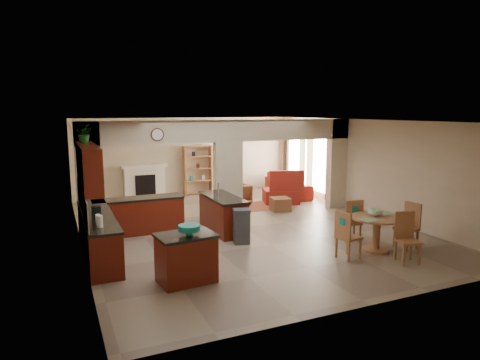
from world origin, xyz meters
name	(u,v)px	position (x,y,z in m)	size (l,w,h in m)	color
floor	(242,227)	(0.00, 0.00, 0.00)	(10.00, 10.00, 0.00)	#7B6C55
ceiling	(243,121)	(0.00, 0.00, 2.80)	(10.00, 10.00, 0.00)	white
wall_back	(187,156)	(0.00, 5.00, 1.40)	(8.00, 8.00, 0.00)	beige
wall_front	(375,220)	(0.00, -5.00, 1.40)	(8.00, 8.00, 0.00)	beige
wall_left	(78,186)	(-4.00, 0.00, 1.40)	(10.00, 10.00, 0.00)	beige
wall_right	(366,167)	(4.00, 0.00, 1.40)	(10.00, 10.00, 0.00)	beige
partition_left_pier	(89,179)	(-3.70, 1.00, 1.40)	(0.60, 0.25, 2.80)	beige
partition_center_pier	(228,181)	(0.00, 1.00, 1.10)	(0.80, 0.25, 2.20)	beige
partition_right_pier	(337,164)	(3.70, 1.00, 1.40)	(0.60, 0.25, 2.80)	beige
partition_header	(228,131)	(0.00, 1.00, 2.50)	(8.00, 0.25, 0.60)	beige
kitchen_counter	(116,226)	(-3.26, -0.25, 0.46)	(2.52, 3.29, 1.48)	#4A1508
upper_cabinets	(88,167)	(-3.82, -0.80, 1.92)	(0.35, 2.40, 0.90)	#4A1508
peninsula	(223,214)	(-0.60, -0.11, 0.46)	(0.70, 1.85, 0.91)	#4A1508
wall_clock	(157,135)	(-2.00, 0.85, 2.45)	(0.34, 0.34, 0.03)	#50271A
rug	(250,207)	(1.20, 2.10, 0.01)	(1.60, 1.30, 0.01)	brown
fireplace	(145,181)	(-1.60, 4.83, 0.61)	(1.60, 0.35, 1.20)	#EDE4CD
shelving_unit	(198,170)	(0.35, 4.82, 0.90)	(1.00, 0.32, 1.80)	brown
window_a	(320,165)	(3.97, 2.30, 1.20)	(0.02, 0.90, 1.90)	white
window_b	(295,160)	(3.97, 4.00, 1.20)	(0.02, 0.90, 1.90)	white
glazed_door	(307,166)	(3.97, 3.15, 1.05)	(0.02, 0.70, 2.10)	white
drape_a_left	(330,167)	(3.93, 1.70, 1.20)	(0.10, 0.28, 2.30)	#3B1A17
drape_a_right	(310,163)	(3.93, 2.90, 1.20)	(0.10, 0.28, 2.30)	#3B1A17
drape_b_left	(302,161)	(3.93, 3.40, 1.20)	(0.10, 0.28, 2.30)	#3B1A17
drape_b_right	(286,158)	(3.93, 4.60, 1.20)	(0.10, 0.28, 2.30)	#3B1A17
ceiling_fan	(247,126)	(1.50, 3.00, 2.56)	(1.00, 1.00, 0.10)	white
kitchen_island	(186,258)	(-2.39, -2.89, 0.45)	(1.09, 0.83, 0.88)	#4A1508
teal_bowl	(189,230)	(-2.35, -2.96, 0.98)	(0.39, 0.39, 0.18)	#128270
trash_can	(242,228)	(-0.57, -1.23, 0.38)	(0.35, 0.30, 0.75)	#323235
dining_table	(377,228)	(1.91, -2.93, 0.51)	(1.14, 1.14, 0.78)	brown
fruit_bowl	(375,212)	(1.91, -2.85, 0.86)	(0.32, 0.32, 0.17)	#7BBF29
sofa	(288,185)	(3.30, 3.36, 0.38)	(1.01, 2.57, 0.75)	maroon
chaise	(281,196)	(2.43, 2.31, 0.23)	(1.13, 0.92, 0.45)	maroon
armchair	(237,195)	(0.92, 2.54, 0.35)	(0.74, 0.76, 0.70)	maroon
ottoman	(280,204)	(1.86, 1.30, 0.20)	(0.55, 0.55, 0.40)	maroon
plant	(85,133)	(-3.82, -0.24, 2.58)	(0.37, 0.32, 0.41)	#1A5216
chair_north	(352,219)	(1.84, -2.18, 0.55)	(0.51, 0.51, 1.02)	brown
chair_east	(409,224)	(2.74, -3.03, 0.55)	(0.48, 0.48, 1.02)	brown
chair_south	(406,235)	(2.01, -3.68, 0.55)	(0.52, 0.52, 1.02)	brown
chair_west	(346,233)	(0.98, -3.07, 0.55)	(0.49, 0.49, 1.02)	brown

